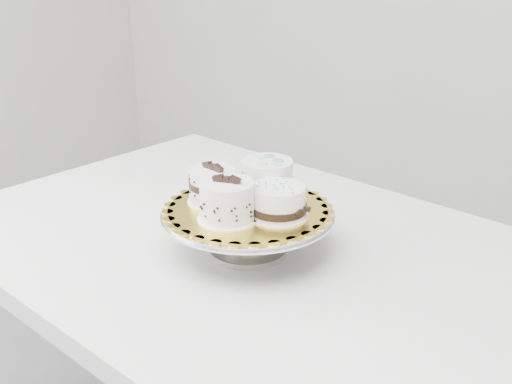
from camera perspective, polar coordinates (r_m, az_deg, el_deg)
The scene contains 7 objects.
table at distance 1.34m, azimuth -0.36°, elevation -7.15°, with size 1.41×1.05×0.75m.
cake_stand at distance 1.24m, azimuth -0.72°, elevation -2.86°, with size 0.33×0.33×0.09m.
cake_board at distance 1.22m, azimuth -0.73°, elevation -1.56°, with size 0.31×0.31×0.00m, color gold.
cake_swirl at distance 1.16m, azimuth -2.57°, elevation -0.88°, with size 0.12×0.12×0.09m.
cake_banded at distance 1.24m, azimuth -3.82°, elevation 0.46°, with size 0.11×0.11×0.08m.
cake_dots at distance 1.27m, azimuth 0.99°, elevation 1.25°, with size 0.12×0.12×0.08m.
cake_ribbon at distance 1.18m, azimuth 2.03°, elevation -0.91°, with size 0.12×0.12×0.06m.
Camera 1 is at (0.70, -0.76, 1.33)m, focal length 45.00 mm.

